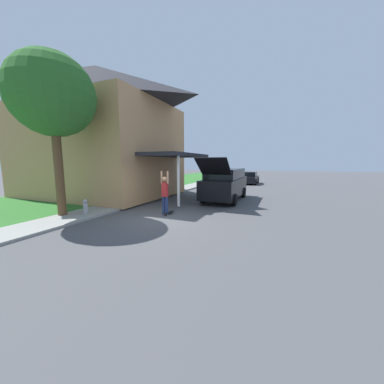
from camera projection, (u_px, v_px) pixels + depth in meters
name	position (u px, v px, depth m)	size (l,w,h in m)	color
ground_plane	(162.00, 218.00, 9.45)	(120.00, 120.00, 0.00)	#49494C
lawn	(116.00, 191.00, 17.98)	(10.00, 80.00, 0.08)	#2D6B28
sidewalk	(161.00, 194.00, 16.30)	(1.80, 80.00, 0.10)	gray
house	(99.00, 130.00, 15.37)	(12.92, 8.16, 9.02)	tan
lawn_tree_near	(53.00, 96.00, 8.91)	(3.41, 3.41, 6.85)	brown
suv_parked	(225.00, 183.00, 13.76)	(2.10, 5.87, 2.69)	black
car_down_street	(249.00, 178.00, 24.60)	(1.99, 4.01, 1.38)	black
skateboarder	(165.00, 192.00, 9.94)	(0.41, 0.24, 2.03)	navy
skateboard	(169.00, 213.00, 10.08)	(0.21, 0.84, 0.10)	black
fire_hydrant	(86.00, 207.00, 9.77)	(0.20, 0.20, 0.67)	#99999E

